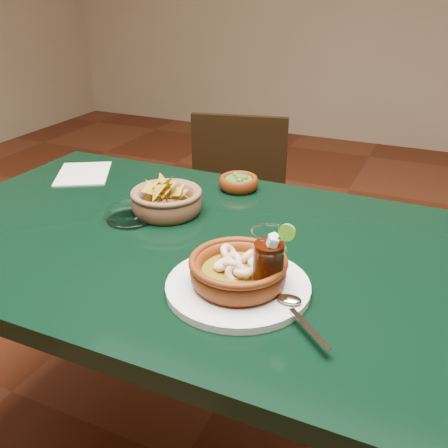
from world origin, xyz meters
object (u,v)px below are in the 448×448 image
at_px(dining_table, 173,270).
at_px(chip_basket, 167,201).
at_px(dining_chair, 233,219).
at_px(shrimp_plate, 238,275).
at_px(cola_drink, 268,267).

relative_size(dining_table, chip_basket, 5.84).
bearing_deg(dining_chair, chip_basket, -82.23).
bearing_deg(chip_basket, shrimp_plate, -39.68).
relative_size(shrimp_plate, chip_basket, 1.63).
bearing_deg(chip_basket, cola_drink, -35.26).
bearing_deg(cola_drink, shrimp_plate, 175.24).
bearing_deg(dining_table, chip_basket, 125.26).
relative_size(dining_chair, cola_drink, 5.32).
height_order(shrimp_plate, cola_drink, cola_drink).
height_order(dining_table, chip_basket, chip_basket).
xyz_separation_m(dining_table, dining_chair, (-0.15, 0.70, -0.20)).
distance_m(dining_table, cola_drink, 0.37).
distance_m(dining_chair, shrimp_plate, 0.99).
height_order(shrimp_plate, chip_basket, chip_basket).
bearing_deg(shrimp_plate, dining_table, 146.57).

